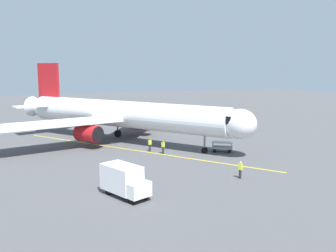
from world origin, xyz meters
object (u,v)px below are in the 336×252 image
object	(u,v)px
box_truck_portside	(125,180)
airplane	(120,114)
ground_crew_wing_walker	(163,147)
ground_crew_loader	(150,145)
ground_crew_marshaller	(240,170)
baggage_cart_near_nose	(222,147)

from	to	relation	value
box_truck_portside	airplane	bearing A→B (deg)	-102.46
ground_crew_wing_walker	ground_crew_loader	distance (m)	2.27
ground_crew_marshaller	ground_crew_loader	size ratio (longest dim) A/B	1.00
ground_crew_wing_walker	ground_crew_loader	size ratio (longest dim) A/B	1.00
ground_crew_loader	baggage_cart_near_nose	world-z (taller)	ground_crew_loader
airplane	ground_crew_marshaller	xyz separation A→B (m)	(-6.65, 22.19, -3.12)
airplane	box_truck_portside	xyz separation A→B (m)	(5.13, 23.21, -2.62)
airplane	box_truck_portside	distance (m)	23.92
ground_crew_wing_walker	box_truck_portside	size ratio (longest dim) A/B	0.34
ground_crew_marshaller	ground_crew_wing_walker	world-z (taller)	same
ground_crew_loader	baggage_cart_near_nose	bearing A→B (deg)	157.84
ground_crew_loader	box_truck_portside	xyz separation A→B (m)	(7.19, 15.52, 0.50)
airplane	ground_crew_wing_walker	bearing A→B (deg)	108.11
ground_crew_wing_walker	airplane	bearing A→B (deg)	-71.89
airplane	ground_crew_wing_walker	world-z (taller)	airplane
ground_crew_loader	box_truck_portside	bearing A→B (deg)	65.14
ground_crew_marshaller	ground_crew_wing_walker	bearing A→B (deg)	-74.43
airplane	ground_crew_loader	world-z (taller)	airplane
ground_crew_marshaller	airplane	bearing A→B (deg)	-73.31
ground_crew_loader	baggage_cart_near_nose	distance (m)	9.35
box_truck_portside	ground_crew_loader	bearing A→B (deg)	-114.86
ground_crew_marshaller	ground_crew_loader	xyz separation A→B (m)	(4.59, -14.50, 0.00)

